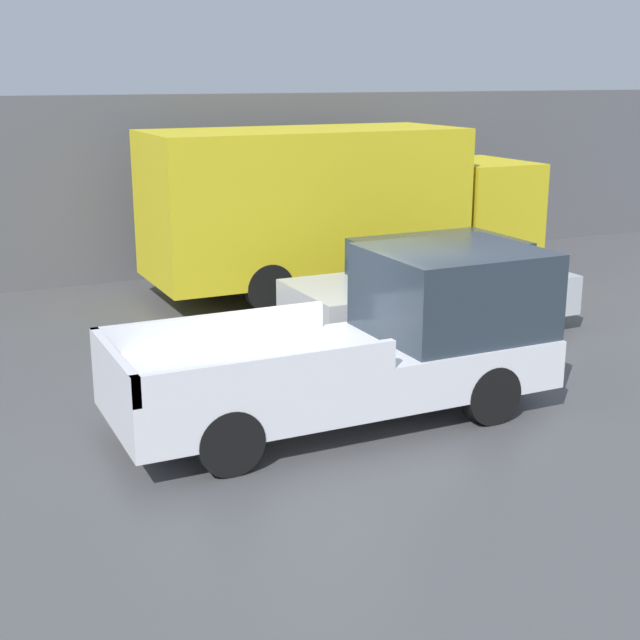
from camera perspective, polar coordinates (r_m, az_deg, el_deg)
The scene contains 5 objects.
ground_plane at distance 12.10m, azimuth 1.35°, elevation -4.89°, with size 60.00×60.00×0.00m, color #4C4C4F.
building_wall at distance 19.18m, azimuth -9.85°, elevation 8.35°, with size 28.00×0.15×3.81m.
pickup_truck at distance 11.23m, azimuth 3.63°, elevation -1.40°, with size 5.53×2.05×2.05m.
car at distance 14.92m, azimuth 7.22°, elevation 2.14°, with size 4.72×2.02×1.57m.
delivery_truck at distance 17.83m, azimuth 1.03°, elevation 7.46°, with size 8.04×2.59×3.20m.
Camera 1 is at (-5.13, -10.12, 4.21)m, focal length 50.00 mm.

